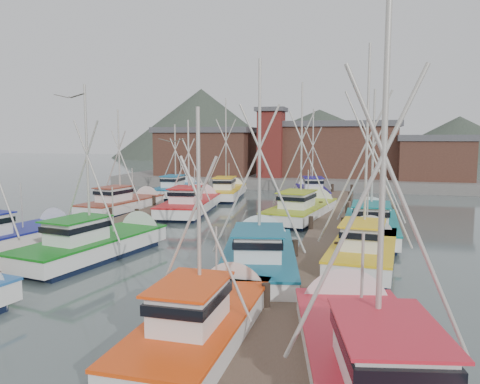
% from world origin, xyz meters
% --- Properties ---
extents(ground, '(260.00, 260.00, 0.00)m').
position_xyz_m(ground, '(0.00, 0.00, 0.00)').
color(ground, '#4C5B5A').
rests_on(ground, ground).
extents(dock_left, '(2.30, 46.00, 1.50)m').
position_xyz_m(dock_left, '(-7.00, 4.04, 0.21)').
color(dock_left, brown).
rests_on(dock_left, ground).
extents(dock_right, '(2.30, 46.00, 1.50)m').
position_xyz_m(dock_right, '(7.00, 4.04, 0.21)').
color(dock_right, brown).
rests_on(dock_right, ground).
extents(quay, '(44.00, 16.00, 1.20)m').
position_xyz_m(quay, '(0.00, 37.00, 0.60)').
color(quay, gray).
rests_on(quay, ground).
extents(shed_left, '(12.72, 8.48, 6.20)m').
position_xyz_m(shed_left, '(-11.00, 35.00, 4.34)').
color(shed_left, brown).
rests_on(shed_left, quay).
extents(shed_center, '(14.84, 9.54, 6.90)m').
position_xyz_m(shed_center, '(6.00, 37.00, 4.69)').
color(shed_center, brown).
rests_on(shed_center, quay).
extents(shed_right, '(8.48, 6.36, 5.20)m').
position_xyz_m(shed_right, '(17.00, 34.00, 3.84)').
color(shed_right, brown).
rests_on(shed_right, quay).
extents(lookout_tower, '(3.60, 3.60, 8.50)m').
position_xyz_m(lookout_tower, '(-2.00, 33.00, 5.55)').
color(lookout_tower, maroon).
rests_on(lookout_tower, quay).
extents(distant_hills, '(175.00, 140.00, 42.00)m').
position_xyz_m(distant_hills, '(-12.76, 122.59, 0.00)').
color(distant_hills, '#434F42').
rests_on(distant_hills, ground).
extents(boat_1, '(3.08, 8.26, 7.60)m').
position_xyz_m(boat_1, '(4.69, -11.33, 0.68)').
color(boat_1, black).
rests_on(boat_1, ground).
extents(boat_3, '(4.91, 10.18, 10.57)m').
position_xyz_m(boat_3, '(9.34, -12.64, 0.69)').
color(boat_3, black).
rests_on(boat_3, ground).
extents(boat_4, '(4.48, 9.71, 9.50)m').
position_xyz_m(boat_4, '(-3.91, -3.10, 0.68)').
color(boat_4, black).
rests_on(boat_4, ground).
extents(boat_5, '(4.90, 10.34, 10.37)m').
position_xyz_m(boat_5, '(4.55, -3.44, 0.69)').
color(boat_5, black).
rests_on(boat_5, ground).
extents(boat_6, '(4.55, 9.83, 9.11)m').
position_xyz_m(boat_6, '(-9.39, -3.40, 0.68)').
color(boat_6, black).
rests_on(boat_6, ground).
extents(boat_7, '(4.41, 9.18, 11.17)m').
position_xyz_m(boat_7, '(9.27, -0.80, 0.69)').
color(boat_7, black).
rests_on(boat_7, ground).
extents(boat_8, '(4.31, 10.51, 8.44)m').
position_xyz_m(boat_8, '(-4.44, 11.57, 0.68)').
color(boat_8, black).
rests_on(boat_8, ground).
extents(boat_9, '(4.76, 10.52, 11.01)m').
position_xyz_m(boat_9, '(4.81, 10.97, 0.69)').
color(boat_9, black).
rests_on(boat_9, ground).
extents(boat_10, '(3.91, 9.27, 9.06)m').
position_xyz_m(boat_10, '(-9.70, 10.26, 0.68)').
color(boat_10, black).
rests_on(boat_10, ground).
extents(boat_11, '(4.07, 10.01, 9.88)m').
position_xyz_m(boat_11, '(9.63, 5.74, 0.69)').
color(boat_11, black).
rests_on(boat_11, ground).
extents(boat_12, '(4.20, 9.38, 10.69)m').
position_xyz_m(boat_12, '(-4.14, 20.95, 0.69)').
color(boat_12, black).
rests_on(boat_12, ground).
extents(boat_13, '(4.39, 9.22, 9.65)m').
position_xyz_m(boat_13, '(4.10, 23.10, 0.68)').
color(boat_13, black).
rests_on(boat_13, ground).
extents(boat_14, '(3.43, 9.07, 8.20)m').
position_xyz_m(boat_14, '(-9.70, 21.48, 0.68)').
color(boat_14, black).
rests_on(boat_14, ground).
extents(gull_near, '(1.55, 0.62, 0.24)m').
position_xyz_m(gull_near, '(-3.79, -5.43, 7.95)').
color(gull_near, gray).
rests_on(gull_near, ground).
extents(gull_far, '(1.55, 0.64, 0.24)m').
position_xyz_m(gull_far, '(-0.76, -0.96, 5.95)').
color(gull_far, gray).
rests_on(gull_far, ground).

